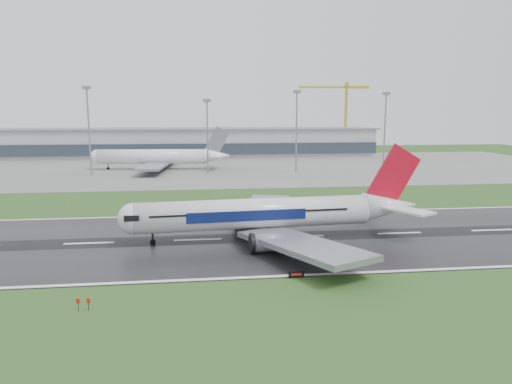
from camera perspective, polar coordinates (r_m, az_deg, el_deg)
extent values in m
plane|color=#24491B|center=(91.64, -19.78, -5.97)|extent=(520.00, 520.00, 0.00)
cube|color=black|center=(91.62, -19.78, -5.94)|extent=(400.00, 45.00, 0.10)
cube|color=slate|center=(213.46, -12.53, 2.95)|extent=(400.00, 130.00, 0.08)
cube|color=#989BA3|center=(272.42, -11.42, 5.93)|extent=(240.00, 36.00, 15.00)
cylinder|color=gray|center=(190.87, -19.75, 6.81)|extent=(0.64, 0.64, 32.88)
cylinder|color=gray|center=(186.46, -5.95, 6.54)|extent=(0.64, 0.64, 28.22)
cylinder|color=gray|center=(190.51, 4.97, 7.17)|extent=(0.64, 0.64, 31.86)
cylinder|color=gray|center=(201.59, 15.46, 6.91)|extent=(0.64, 0.64, 31.31)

